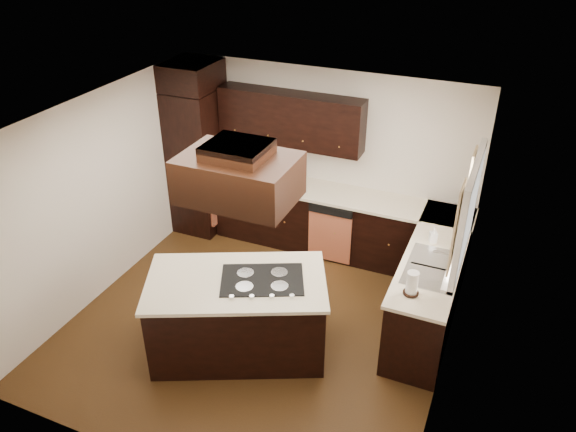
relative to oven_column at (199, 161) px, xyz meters
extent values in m
cube|color=brown|center=(1.78, -1.71, -1.07)|extent=(4.20, 4.20, 0.02)
cube|color=silver|center=(1.78, -1.71, 1.45)|extent=(4.20, 4.20, 0.02)
cube|color=white|center=(1.78, 0.40, 0.19)|extent=(4.20, 0.02, 2.50)
cube|color=white|center=(1.78, -3.81, 0.19)|extent=(4.20, 0.02, 2.50)
cube|color=white|center=(-0.33, -1.71, 0.19)|extent=(0.02, 4.20, 2.50)
cube|color=white|center=(3.88, -1.71, 0.19)|extent=(0.02, 4.20, 2.50)
cube|color=black|center=(0.00, 0.00, 0.00)|extent=(0.65, 0.75, 2.12)
cube|color=#D96E4A|center=(0.35, 0.00, 0.06)|extent=(0.05, 0.62, 0.78)
cube|color=black|center=(1.81, 0.09, -0.62)|extent=(2.93, 0.60, 0.88)
cube|color=black|center=(3.58, -0.80, -0.62)|extent=(0.60, 2.40, 0.88)
cube|color=#FEEECC|center=(1.81, 0.08, -0.16)|extent=(2.93, 0.63, 0.04)
cube|color=#FEEECC|center=(3.56, -0.80, -0.16)|extent=(0.63, 2.40, 0.04)
cube|color=black|center=(1.34, 0.23, 0.75)|extent=(2.00, 0.34, 0.72)
cube|color=#D96E4A|center=(2.10, -0.20, -0.66)|extent=(0.60, 0.05, 0.72)
cube|color=white|center=(3.85, -1.16, 0.59)|extent=(0.06, 1.32, 1.12)
cube|color=white|center=(3.87, -1.16, 0.59)|extent=(0.00, 1.20, 1.00)
cube|color=#FCF0C5|center=(3.79, -1.57, 0.64)|extent=(0.02, 0.34, 0.90)
cube|color=#FCF0C5|center=(3.79, -0.74, 0.64)|extent=(0.02, 0.34, 0.90)
cube|color=silver|center=(3.58, -1.16, -0.14)|extent=(0.52, 0.84, 0.01)
cube|color=black|center=(1.75, -2.19, -0.62)|extent=(2.05, 1.65, 0.88)
cube|color=#FEEECC|center=(1.75, -2.19, -0.16)|extent=(2.14, 1.74, 0.04)
cube|color=black|center=(2.00, -2.07, -0.13)|extent=(1.01, 0.87, 0.01)
cube|color=black|center=(1.88, -2.25, 1.10)|extent=(1.05, 0.72, 0.42)
cube|color=black|center=(1.88, -2.25, 1.38)|extent=(0.55, 0.50, 0.13)
cylinder|color=silver|center=(0.58, 0.08, -0.09)|extent=(0.15, 0.15, 0.10)
cone|color=silver|center=(0.58, 0.08, 0.09)|extent=(0.13, 0.13, 0.26)
cube|color=black|center=(1.26, 0.07, 0.03)|extent=(0.42, 0.21, 0.34)
imported|color=white|center=(0.51, 0.08, -0.10)|extent=(0.35, 0.35, 0.07)
imported|color=white|center=(3.49, -0.63, -0.05)|extent=(0.11, 0.11, 0.19)
cylinder|color=white|center=(3.47, -1.70, -0.01)|extent=(0.15, 0.15, 0.26)
camera|label=1|loc=(4.10, -6.32, 3.35)|focal=35.00mm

